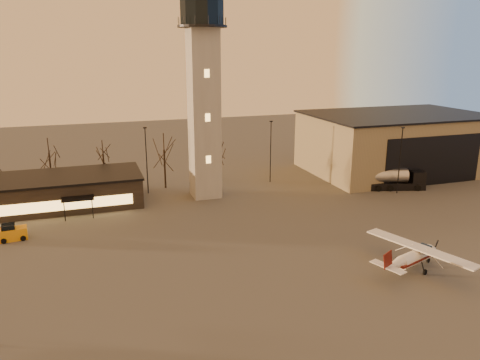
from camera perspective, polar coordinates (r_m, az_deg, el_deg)
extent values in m
plane|color=#44423F|center=(44.03, 5.89, -13.12)|extent=(220.00, 220.00, 0.00)
cube|color=gray|center=(67.65, -4.39, 7.83)|extent=(4.00, 4.00, 24.00)
cylinder|color=black|center=(67.11, -4.62, 18.16)|extent=(6.80, 6.80, 0.30)
cylinder|color=black|center=(67.22, -4.65, 19.74)|extent=(6.00, 6.00, 3.40)
cube|color=#8A7A5A|center=(88.11, 18.40, 4.28)|extent=(30.00, 20.00, 10.00)
cube|color=black|center=(87.32, 18.69, 7.59)|extent=(30.60, 20.60, 0.30)
cube|color=black|center=(80.71, 22.54, 2.17)|extent=(18.00, 0.10, 8.00)
cube|color=black|center=(69.90, -22.40, -1.46)|extent=(25.00, 10.00, 4.00)
cube|color=black|center=(69.35, -22.58, 0.24)|extent=(25.40, 10.40, 0.30)
cube|color=#FFBC59|center=(65.23, -22.60, -3.03)|extent=(22.00, 0.08, 1.40)
cube|color=black|center=(63.77, -19.17, -2.15)|extent=(4.00, 2.00, 0.20)
cylinder|color=black|center=(71.35, -11.32, 2.26)|extent=(0.16, 0.16, 10.00)
cube|color=black|center=(70.39, -11.53, 6.26)|extent=(0.50, 0.25, 0.18)
cylinder|color=black|center=(76.33, 3.74, 3.40)|extent=(0.16, 0.16, 10.00)
cube|color=black|center=(75.43, 3.81, 7.15)|extent=(0.50, 0.25, 0.18)
cylinder|color=black|center=(74.01, 18.90, 2.19)|extent=(0.16, 0.16, 10.00)
cube|color=black|center=(73.08, 19.25, 6.04)|extent=(0.50, 0.25, 0.18)
cylinder|color=black|center=(77.29, -16.22, 1.14)|extent=(0.28, 0.28, 5.25)
cylinder|color=black|center=(74.14, -9.15, 1.34)|extent=(0.28, 0.28, 6.16)
cylinder|color=black|center=(78.05, -2.85, 1.79)|extent=(0.28, 0.28, 4.97)
cylinder|color=black|center=(79.35, -22.07, 1.11)|extent=(0.28, 0.28, 5.60)
cylinder|color=white|center=(50.02, 20.63, -8.75)|extent=(5.06, 2.88, 1.38)
cone|color=white|center=(52.32, 22.34, -7.84)|extent=(1.33, 1.55, 1.31)
cone|color=white|center=(47.15, 18.26, -9.82)|extent=(2.78, 1.92, 1.17)
cube|color=black|center=(50.68, 21.34, -7.91)|extent=(1.86, 1.57, 0.74)
cube|color=#57130C|center=(49.88, 20.50, -8.87)|extent=(5.88, 3.19, 0.23)
cube|color=white|center=(50.13, 21.05, -7.71)|extent=(5.26, 11.55, 0.15)
cube|color=white|center=(46.38, 17.58, -10.05)|extent=(2.03, 3.62, 0.08)
cube|color=#57130C|center=(45.99, 17.58, -9.26)|extent=(1.42, 0.55, 1.80)
cube|color=black|center=(77.30, 18.41, -0.62)|extent=(9.09, 4.82, 1.13)
cube|color=black|center=(78.17, 20.76, 0.40)|extent=(2.64, 2.85, 1.85)
cube|color=black|center=(78.38, 21.27, 0.62)|extent=(0.64, 1.91, 1.03)
cylinder|color=#ADADB2|center=(76.47, 17.65, 0.52)|extent=(6.14, 3.69, 2.16)
cube|color=orange|center=(59.98, -25.93, -5.92)|extent=(3.16, 1.91, 1.40)
cube|color=black|center=(59.74, -26.40, -5.25)|extent=(1.54, 1.54, 0.80)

